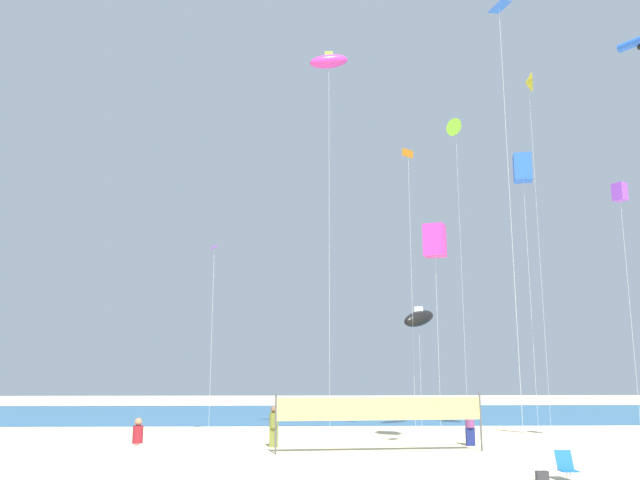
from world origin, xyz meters
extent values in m
cube|color=#28608C|center=(0.00, 31.12, 0.00)|extent=(120.00, 20.00, 0.01)
cube|color=navy|center=(6.13, 11.61, 0.39)|extent=(0.37, 0.22, 0.78)
cylinder|color=#7A3872|center=(6.13, 11.61, 1.10)|extent=(0.39, 0.39, 0.65)
sphere|color=tan|center=(6.13, 11.61, 1.57)|extent=(0.29, 0.29, 0.29)
cube|color=white|center=(-7.21, 6.43, 0.37)|extent=(0.35, 0.21, 0.74)
cylinder|color=maroon|center=(-7.21, 6.43, 1.04)|extent=(0.37, 0.37, 0.61)
sphere|color=#997051|center=(-7.21, 6.43, 1.48)|extent=(0.27, 0.27, 0.27)
cube|color=olive|center=(-2.53, 11.45, 0.40)|extent=(0.38, 0.23, 0.79)
cylinder|color=olive|center=(-2.53, 11.45, 1.12)|extent=(0.40, 0.40, 0.65)
sphere|color=brown|center=(-2.53, 11.45, 1.59)|extent=(0.29, 0.29, 0.29)
cube|color=#1959B2|center=(6.84, 2.58, 0.32)|extent=(0.52, 0.48, 0.03)
cube|color=#1959B2|center=(6.84, 2.87, 0.60)|extent=(0.52, 0.23, 0.57)
cylinder|color=silver|center=(6.84, 2.44, 0.16)|extent=(0.03, 0.03, 0.32)
cylinder|color=silver|center=(6.84, 2.72, 0.16)|extent=(0.03, 0.03, 0.32)
cylinder|color=#4C4C51|center=(-2.36, 9.05, 1.20)|extent=(0.08, 0.08, 2.40)
cylinder|color=#4C4C51|center=(6.14, 9.81, 1.20)|extent=(0.08, 0.08, 2.40)
cube|color=#EAE566|center=(1.89, 9.43, 1.73)|extent=(8.50, 0.79, 0.90)
cube|color=#2D2D33|center=(6.07, 2.71, 0.15)|extent=(0.37, 0.19, 0.30)
cylinder|color=silver|center=(4.73, 11.04, 4.54)|extent=(0.01, 0.01, 9.09)
cube|color=#D833A5|center=(4.73, 11.04, 9.09)|extent=(1.21, 1.21, 1.47)
cylinder|color=blue|center=(12.64, 6.57, 16.73)|extent=(1.33, 1.62, 0.36)
sphere|color=black|center=(12.64, 6.57, 16.45)|extent=(0.22, 0.22, 0.22)
cylinder|color=silver|center=(5.72, 3.23, 8.09)|extent=(0.01, 0.01, 16.18)
pyramid|color=blue|center=(5.69, 3.24, 16.26)|extent=(0.85, 0.83, 0.42)
cylinder|color=silver|center=(-0.01, 13.27, 9.47)|extent=(0.01, 0.01, 18.95)
ellipsoid|color=#D833A5|center=(-0.01, 13.27, 18.95)|extent=(2.15, 0.91, 1.02)
cube|color=#8CD833|center=(-0.01, 13.27, 19.25)|extent=(0.40, 0.06, 0.50)
cylinder|color=silver|center=(10.38, 14.97, 6.91)|extent=(0.01, 0.01, 13.82)
cube|color=blue|center=(10.38, 14.97, 13.82)|extent=(1.11, 1.11, 1.46)
cylinder|color=silver|center=(7.96, 19.29, 8.84)|extent=(0.01, 0.01, 17.68)
cone|color=#8CD833|center=(7.96, 19.29, 17.68)|extent=(1.03, 1.08, 1.10)
cylinder|color=silver|center=(12.92, 9.88, 5.56)|extent=(0.01, 0.01, 11.13)
cube|color=purple|center=(12.92, 9.88, 11.13)|extent=(0.70, 0.70, 0.81)
cylinder|color=silver|center=(4.18, 14.38, 7.18)|extent=(0.01, 0.01, 14.37)
pyramid|color=orange|center=(4.21, 14.41, 14.43)|extent=(0.83, 0.83, 0.45)
cylinder|color=silver|center=(-5.81, 14.65, 4.69)|extent=(0.01, 0.01, 9.37)
pyramid|color=purple|center=(-5.83, 14.65, 9.41)|extent=(0.42, 0.43, 0.28)
cylinder|color=silver|center=(5.46, 19.78, 3.08)|extent=(0.01, 0.01, 6.15)
ellipsoid|color=black|center=(5.46, 19.78, 6.15)|extent=(2.56, 2.37, 1.42)
cube|color=white|center=(5.46, 19.78, 6.53)|extent=(0.50, 0.06, 0.62)
cylinder|color=silver|center=(12.22, 18.22, 10.09)|extent=(0.01, 0.01, 20.18)
cone|color=yellow|center=(12.22, 18.22, 20.18)|extent=(0.72, 1.27, 1.21)
camera|label=1|loc=(-1.31, -18.06, 3.49)|focal=36.59mm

